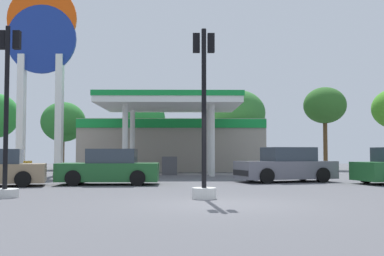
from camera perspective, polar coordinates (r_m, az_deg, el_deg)
name	(u,v)px	position (r m, az deg, el deg)	size (l,w,h in m)	color
ground_plane	(221,204)	(12.46, 3.58, -9.16)	(90.00, 90.00, 0.00)	#56565B
gas_station	(172,141)	(33.91, -2.41, -1.61)	(12.95, 12.20, 4.71)	gray
station_pole_sign	(41,54)	(30.12, -17.74, 8.55)	(4.17, 0.56, 11.51)	white
car_1	(286,166)	(22.12, 11.28, -4.55)	(4.75, 2.95, 1.58)	black
car_2	(109,168)	(20.20, -9.97, -4.82)	(4.21, 1.97, 1.50)	black
traffic_signal_1	(6,136)	(15.27, -21.52, -0.95)	(0.81, 0.81, 5.18)	silver
traffic_signal_2	(204,136)	(13.85, 1.45, -0.98)	(0.71, 0.71, 5.00)	silver
tree_1	(63,122)	(39.42, -15.28, 0.71)	(3.55, 3.55, 5.42)	brown
tree_2	(145,119)	(39.21, -5.73, 1.08)	(3.37, 3.37, 5.80)	brown
tree_3	(239,113)	(37.27, 5.65, 1.76)	(4.18, 4.18, 6.24)	brown
tree_4	(325,106)	(38.88, 15.75, 2.60)	(3.35, 3.35, 6.53)	brown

